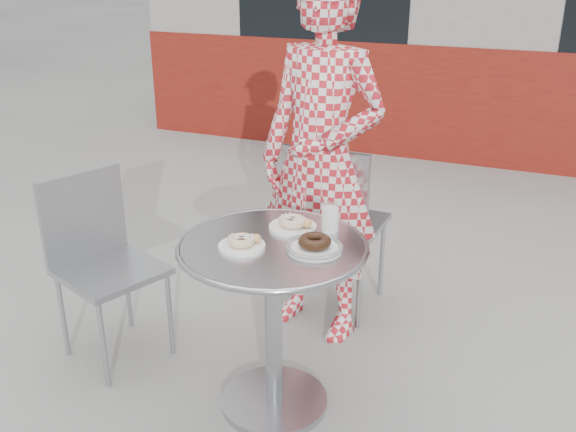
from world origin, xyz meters
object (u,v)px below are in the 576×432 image
at_px(chair_left, 114,304).
at_px(plate_near, 243,243).
at_px(bistro_table, 273,286).
at_px(plate_far, 294,224).
at_px(chair_far, 337,257).
at_px(seated_person, 321,161).
at_px(milk_cup, 330,218).
at_px(plate_checker, 315,246).

relative_size(chair_left, plate_near, 4.87).
bearing_deg(bistro_table, plate_far, 84.25).
distance_m(chair_far, seated_person, 0.61).
distance_m(bistro_table, milk_cup, 0.34).
bearing_deg(plate_near, chair_left, 170.28).
height_order(plate_near, milk_cup, milk_cup).
relative_size(seated_person, plate_checker, 8.19).
bearing_deg(seated_person, plate_far, -69.64).
relative_size(bistro_table, chair_left, 0.87).
xyz_separation_m(seated_person, plate_far, (0.07, -0.49, -0.11)).
relative_size(chair_left, milk_cup, 7.40).
bearing_deg(plate_far, plate_near, -114.40).
height_order(bistro_table, seated_person, seated_person).
bearing_deg(milk_cup, plate_far, -165.53).
bearing_deg(chair_left, plate_far, -61.76).
bearing_deg(milk_cup, plate_near, -132.19).
bearing_deg(milk_cup, chair_left, -171.57).
height_order(plate_far, plate_near, plate_far).
relative_size(plate_near, plate_checker, 0.83).
bearing_deg(bistro_table, chair_left, 176.24).
relative_size(seated_person, milk_cup, 15.00).
bearing_deg(plate_checker, bistro_table, -176.00).
xyz_separation_m(plate_far, milk_cup, (0.14, 0.04, 0.03)).
distance_m(seated_person, plate_far, 0.51).
bearing_deg(plate_far, seated_person, 97.78).
relative_size(plate_checker, milk_cup, 1.83).
height_order(bistro_table, plate_far, plate_far).
distance_m(plate_checker, milk_cup, 0.19).
height_order(seated_person, plate_far, seated_person).
distance_m(chair_far, plate_far, 0.85).
distance_m(bistro_table, chair_far, 0.91).
height_order(chair_far, milk_cup, chair_far).
relative_size(plate_far, milk_cup, 1.64).
height_order(chair_far, plate_checker, chair_far).
height_order(chair_left, milk_cup, same).
distance_m(chair_far, plate_near, 1.05).
bearing_deg(seated_person, chair_far, 98.07).
distance_m(bistro_table, plate_near, 0.23).
xyz_separation_m(chair_far, seated_person, (-0.02, -0.21, 0.57)).
xyz_separation_m(bistro_table, milk_cup, (0.15, 0.20, 0.23)).
bearing_deg(bistro_table, milk_cup, 52.06).
height_order(chair_left, plate_far, chair_left).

